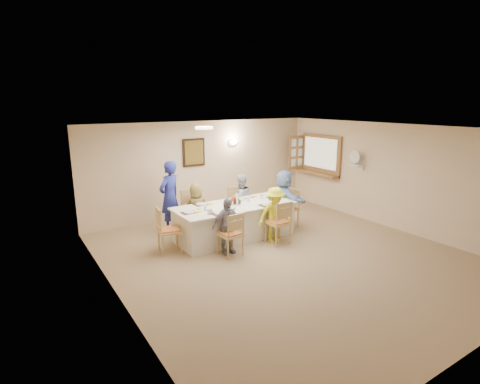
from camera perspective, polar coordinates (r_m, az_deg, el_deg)
ground at (r=7.60m, az=7.10°, el=-9.64°), size 7.00×7.00×0.00m
room_walls at (r=7.14m, az=7.46°, el=1.60°), size 7.00×7.00×7.00m
wall_picture at (r=9.83m, az=-7.06°, el=6.00°), size 0.62×0.05×0.72m
wall_sconce at (r=10.36m, az=-1.01°, el=7.60°), size 0.26×0.09×0.18m
ceiling_light at (r=7.70m, az=-5.50°, el=9.70°), size 0.36×0.36×0.05m
serving_hatch at (r=11.03m, az=12.22°, el=5.58°), size 0.06×1.50×1.15m
hatch_sill at (r=11.03m, az=11.64°, el=2.84°), size 0.30×1.50×0.05m
shutter_door at (r=11.41m, az=8.59°, el=5.99°), size 0.55×0.04×1.00m
fan_shelf at (r=10.09m, az=17.27°, el=3.96°), size 0.22×0.36×0.03m
desk_fan at (r=10.04m, az=17.22°, el=4.79°), size 0.30×0.30×0.28m
dining_table at (r=8.40m, az=-0.84°, el=-4.46°), size 2.69×1.14×0.76m
chair_back_left at (r=8.76m, az=-6.96°, el=-2.93°), size 0.56×0.56×1.02m
chair_back_right at (r=9.33m, az=-0.32°, el=-2.11°), size 0.50×0.50×0.91m
chair_front_left at (r=7.44m, az=-1.50°, el=-6.33°), size 0.46×0.46×0.90m
chair_front_right at (r=8.08m, az=5.81°, el=-4.53°), size 0.47×0.47×0.96m
chair_left_end at (r=7.71m, az=-10.71°, el=-5.64°), size 0.53×0.53×0.96m
chair_right_end at (r=9.26m, az=7.33°, el=-2.37°), size 0.49×0.49×0.91m
diner_back_left at (r=8.63m, az=-6.63°, el=-2.58°), size 0.73×0.61×1.18m
diner_back_right at (r=9.19m, az=0.08°, el=-1.21°), size 0.66×0.53×1.27m
diner_front_left at (r=7.49m, az=-1.99°, el=-5.19°), size 0.68×0.29×1.15m
diner_front_right at (r=8.13m, az=5.30°, el=-3.47°), size 0.93×0.71×1.21m
diner_right_end at (r=9.11m, az=6.75°, el=-1.01°), size 1.42×0.78×1.40m
caregiver at (r=8.81m, az=-10.66°, el=-0.73°), size 0.94×0.90×1.68m
placemat_fl at (r=7.65m, az=-3.00°, el=-3.31°), size 0.37×0.27×0.01m
plate_fl at (r=7.65m, az=-3.00°, el=-3.24°), size 0.24×0.24×0.02m
napkin_fl at (r=7.69m, az=-1.65°, el=-3.14°), size 0.14×0.14×0.01m
placemat_fr at (r=8.28m, az=4.22°, el=-1.99°), size 0.37×0.28×0.01m
plate_fr at (r=8.28m, az=4.22°, el=-1.93°), size 0.23×0.23×0.01m
napkin_fr at (r=8.35m, az=5.41°, el=-1.84°), size 0.13×0.13×0.01m
placemat_bl at (r=8.36m, az=-5.87°, el=-1.88°), size 0.35×0.26×0.01m
plate_bl at (r=8.36m, az=-5.87°, el=-1.82°), size 0.25×0.25×0.02m
napkin_bl at (r=8.39m, az=-4.62°, el=-1.74°), size 0.14×0.14×0.01m
placemat_br at (r=8.95m, az=0.99°, el=-0.78°), size 0.35×0.26×0.01m
plate_br at (r=8.94m, az=0.99°, el=-0.72°), size 0.25×0.25×0.02m
napkin_br at (r=9.00m, az=2.12°, el=-0.65°), size 0.13×0.13×0.01m
placemat_le at (r=7.79m, az=-7.74°, el=-3.11°), size 0.33×0.25×0.01m
plate_le at (r=7.78m, az=-7.74°, el=-3.04°), size 0.24×0.24×0.01m
napkin_le at (r=7.82m, az=-6.39°, el=-2.95°), size 0.15×0.15×0.01m
placemat_re at (r=8.91m, az=5.27°, el=-0.89°), size 0.35×0.26×0.01m
plate_re at (r=8.91m, az=5.27°, el=-0.83°), size 0.26×0.26×0.02m
napkin_re at (r=8.98m, az=6.37°, el=-0.75°), size 0.14×0.14×0.01m
teacup_a at (r=7.64m, az=-4.60°, el=-3.01°), size 0.15×0.15×0.10m
teacup_b at (r=8.90m, az=-0.49°, el=-0.57°), size 0.16×0.16×0.09m
bowl_a at (r=7.95m, az=-1.48°, el=-2.46°), size 0.38×0.38×0.06m
bowl_b at (r=8.65m, az=0.08°, el=-1.10°), size 0.23×0.23×0.06m
condiment_ketchup at (r=8.25m, az=-1.14°, el=-1.26°), size 0.09×0.10×0.22m
condiment_brown at (r=8.33m, az=-0.80°, el=-1.22°), size 0.12×0.12×0.19m
condiment_malt at (r=8.32m, az=-0.25°, el=-1.37°), size 0.15×0.15×0.15m
drinking_glass at (r=8.24m, az=-1.92°, el=-1.66°), size 0.06×0.06×0.10m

